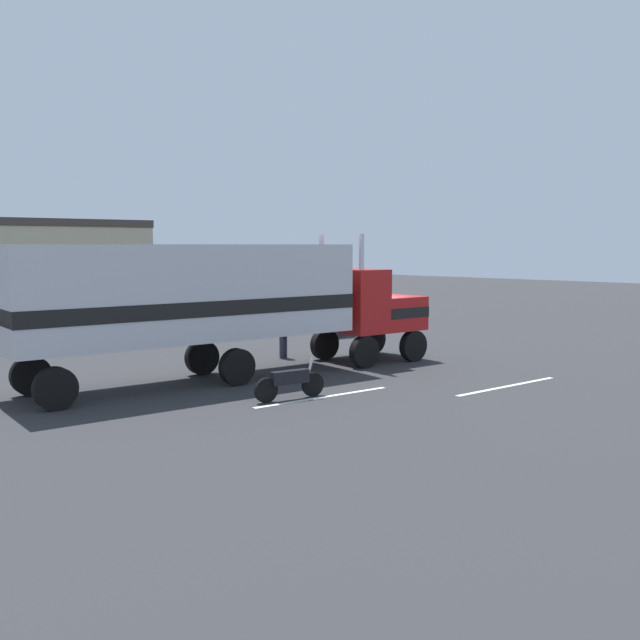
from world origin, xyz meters
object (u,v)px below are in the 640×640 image
object	(u,v)px
person_bystander	(283,334)
parked_bus	(4,293)
motorcycle	(290,382)
semi_truck	(221,298)

from	to	relation	value
person_bystander	parked_bus	size ratio (longest dim) A/B	0.14
parked_bus	motorcycle	world-z (taller)	parked_bus
parked_bus	motorcycle	distance (m)	17.87
person_bystander	parked_bus	distance (m)	13.53
semi_truck	motorcycle	world-z (taller)	semi_truck
semi_truck	person_bystander	world-z (taller)	semi_truck
person_bystander	parked_bus	bearing A→B (deg)	110.69
parked_bus	motorcycle	xyz separation A→B (m)	(0.03, -17.80, -1.58)
person_bystander	motorcycle	xyz separation A→B (m)	(-4.73, -5.19, -0.41)
semi_truck	parked_bus	xyz separation A→B (m)	(-0.62, 14.20, -0.46)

